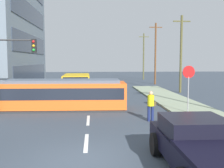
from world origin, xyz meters
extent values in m
plane|color=#37414D|center=(0.00, 10.00, 0.00)|extent=(120.00, 120.00, 0.00)
cube|color=#919F81|center=(6.80, 6.00, 0.07)|extent=(3.20, 36.00, 0.14)
cube|color=silver|center=(0.00, 2.00, 0.01)|extent=(0.16, 2.40, 0.01)
cube|color=silver|center=(0.00, 6.00, 0.01)|extent=(0.16, 2.40, 0.01)
cube|color=silver|center=(0.00, 15.40, 0.01)|extent=(0.16, 2.40, 0.01)
cube|color=silver|center=(0.00, 21.40, 0.01)|extent=(0.16, 2.40, 0.01)
cube|color=#2D3847|center=(-6.32, 20.41, 1.92)|extent=(0.06, 13.60, 1.92)
cube|color=#2D3847|center=(-6.32, 20.41, 5.12)|extent=(0.06, 13.60, 1.92)
cube|color=#2D3847|center=(-6.32, 20.41, 8.32)|extent=(0.06, 13.60, 1.92)
cube|color=orange|center=(-1.76, 9.40, 1.00)|extent=(8.52, 2.72, 1.70)
cube|color=#2D2D2D|center=(-1.76, 9.40, 0.07)|extent=(8.35, 2.59, 0.15)
cube|color=#505B6B|center=(-1.76, 9.40, 1.95)|extent=(7.67, 2.32, 0.20)
cube|color=#1E232D|center=(-1.76, 9.40, 1.21)|extent=(8.19, 2.75, 0.75)
cube|color=gold|center=(-1.38, 17.94, 1.12)|extent=(2.65, 5.74, 1.64)
cube|color=black|center=(-1.30, 15.16, 1.37)|extent=(2.25, 0.18, 0.98)
cube|color=black|center=(-1.38, 17.94, 1.42)|extent=(2.67, 4.89, 0.66)
cylinder|color=black|center=(-1.33, 16.13, 0.45)|extent=(2.57, 0.97, 0.90)
cylinder|color=black|center=(-1.43, 19.76, 0.45)|extent=(2.57, 0.97, 0.90)
cylinder|color=navy|center=(3.34, 5.54, 0.42)|extent=(0.16, 0.16, 0.85)
cylinder|color=navy|center=(3.54, 5.54, 0.42)|extent=(0.16, 0.16, 0.85)
cylinder|color=yellow|center=(3.44, 5.54, 1.15)|extent=(0.36, 0.36, 0.60)
sphere|color=tan|center=(3.44, 5.54, 1.56)|extent=(0.22, 0.22, 0.22)
cube|color=brown|center=(3.66, 5.59, 0.95)|extent=(0.22, 0.21, 0.24)
cube|color=black|center=(3.46, -1.11, 0.68)|extent=(2.04, 5.01, 0.65)
cube|color=black|center=(3.47, -0.56, 1.27)|extent=(1.91, 1.91, 0.55)
cube|color=black|center=(3.45, -2.48, 1.06)|extent=(2.02, 2.26, 0.12)
cylinder|color=black|center=(2.47, 0.40, 0.40)|extent=(0.29, 0.80, 0.80)
cylinder|color=black|center=(4.47, 0.38, 0.40)|extent=(0.29, 0.80, 0.80)
cube|color=black|center=(-5.54, 13.40, 0.52)|extent=(1.94, 4.56, 0.55)
cube|color=black|center=(-5.54, 13.25, 0.99)|extent=(1.77, 2.51, 0.40)
cylinder|color=black|center=(-6.50, 14.75, 0.32)|extent=(0.23, 0.64, 0.64)
cylinder|color=black|center=(-4.61, 14.77, 0.32)|extent=(0.23, 0.64, 0.64)
cylinder|color=black|center=(-6.47, 12.03, 0.32)|extent=(0.23, 0.64, 0.64)
cylinder|color=black|center=(-4.58, 12.04, 0.32)|extent=(0.23, 0.64, 0.64)
cylinder|color=gray|center=(6.15, 7.21, 1.24)|extent=(0.07, 0.07, 2.20)
cylinder|color=red|center=(6.15, 7.21, 2.64)|extent=(0.76, 0.04, 0.76)
cylinder|color=#333333|center=(-4.46, 8.00, 4.58)|extent=(2.27, 0.10, 0.10)
cube|color=black|center=(-3.32, 8.00, 4.23)|extent=(0.28, 0.24, 0.84)
sphere|color=red|center=(-3.32, 7.87, 4.48)|extent=(0.16, 0.16, 0.16)
sphere|color=gold|center=(-3.32, 7.87, 4.23)|extent=(0.16, 0.16, 0.16)
sphere|color=green|center=(-3.32, 7.87, 3.98)|extent=(0.16, 0.16, 0.16)
cylinder|color=brown|center=(9.39, 18.18, 3.98)|extent=(0.24, 0.24, 7.96)
cube|color=brown|center=(9.39, 18.18, 7.36)|extent=(1.80, 0.12, 0.12)
cylinder|color=brown|center=(9.04, 27.94, 4.29)|extent=(0.24, 0.24, 8.58)
cube|color=brown|center=(9.04, 27.94, 7.98)|extent=(1.80, 0.12, 0.12)
cylinder|color=brown|center=(9.22, 37.55, 4.07)|extent=(0.24, 0.24, 8.14)
cube|color=brown|center=(9.22, 37.55, 7.54)|extent=(1.80, 0.12, 0.12)
camera|label=1|loc=(0.31, -8.40, 3.32)|focal=41.78mm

